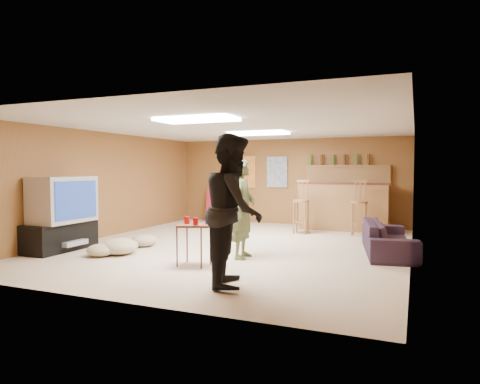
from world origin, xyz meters
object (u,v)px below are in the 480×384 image
at_px(bar_counter, 344,207).
at_px(person_olive, 243,209).
at_px(sofa, 388,238).
at_px(tray_table, 194,245).
at_px(person_black, 233,210).
at_px(tv_body, 63,199).

bearing_deg(bar_counter, person_olive, -104.81).
distance_m(sofa, tray_table, 3.29).
bearing_deg(person_black, tv_body, 57.16).
distance_m(tv_body, tray_table, 2.74).
relative_size(bar_counter, person_olive, 1.26).
xyz_separation_m(person_olive, person_black, (0.49, -1.51, 0.14)).
relative_size(tv_body, person_olive, 0.69).
bearing_deg(person_olive, sofa, -66.71).
bearing_deg(bar_counter, sofa, -66.35).
xyz_separation_m(person_olive, tray_table, (-0.46, -0.78, -0.49)).
xyz_separation_m(tv_body, sofa, (5.29, 1.84, -0.62)).
height_order(person_black, tray_table, person_black).
bearing_deg(person_olive, person_black, -168.20).
height_order(tv_body, person_black, person_black).
relative_size(bar_counter, tray_table, 3.24).
relative_size(bar_counter, sofa, 1.06).
xyz_separation_m(person_olive, sofa, (2.15, 1.21, -0.52)).
bearing_deg(tray_table, sofa, 37.35).
xyz_separation_m(bar_counter, person_black, (-0.52, -5.33, 0.38)).
bearing_deg(tray_table, person_black, -37.32).
bearing_deg(tray_table, bar_counter, 72.25).
bearing_deg(person_black, bar_counter, -24.78).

